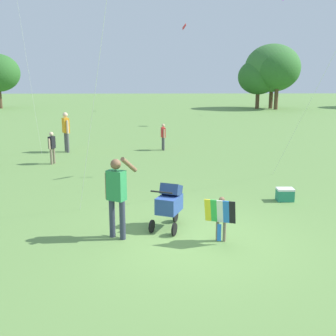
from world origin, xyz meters
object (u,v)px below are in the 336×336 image
child_with_butterfly_kite (221,215)px  person_adult_flyer (117,191)px  cooler_box (285,194)px  stroller (170,202)px  person_couple_left (52,145)px  person_red_shirt (66,129)px  person_kid_running (163,135)px

child_with_butterfly_kite → person_adult_flyer: person_adult_flyer is taller
child_with_butterfly_kite → cooler_box: size_ratio=2.12×
stroller → person_couple_left: person_couple_left is taller
child_with_butterfly_kite → stroller: stroller is taller
stroller → person_red_shirt: (-4.29, 9.16, 0.41)m
stroller → person_red_shirt: size_ratio=0.65×
person_adult_flyer → stroller: (1.10, 0.57, -0.42)m
stroller → person_kid_running: (-0.09, 9.55, 0.09)m
person_kid_running → cooler_box: bearing=-66.8°
person_adult_flyer → child_with_butterfly_kite: bearing=-6.4°
person_adult_flyer → cooler_box: (4.26, 2.53, -0.85)m
person_kid_running → person_red_shirt: bearing=-174.7°
person_red_shirt → person_couple_left: 2.44m
stroller → person_kid_running: person_kid_running is taller
child_with_butterfly_kite → stroller: size_ratio=0.85×
person_adult_flyer → person_red_shirt: (-3.19, 9.74, -0.01)m
person_adult_flyer → stroller: size_ratio=1.59×
person_red_shirt → cooler_box: (7.45, -7.21, -0.84)m
person_couple_left → child_with_butterfly_kite: bearing=-54.8°
child_with_butterfly_kite → cooler_box: child_with_butterfly_kite is taller
stroller → person_kid_running: size_ratio=0.95×
person_red_shirt → person_kid_running: size_ratio=1.47×
stroller → person_red_shirt: person_red_shirt is taller
person_adult_flyer → person_kid_running: 10.18m
person_adult_flyer → cooler_box: size_ratio=3.95×
person_adult_flyer → cooler_box: person_adult_flyer is taller
cooler_box → person_red_shirt: bearing=136.0°
person_adult_flyer → person_red_shirt: person_adult_flyer is taller
person_adult_flyer → stroller: bearing=27.6°
child_with_butterfly_kite → person_adult_flyer: bearing=173.6°
child_with_butterfly_kite → person_red_shirt: bearing=118.1°
person_couple_left → person_kid_running: (4.20, 2.81, -0.03)m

